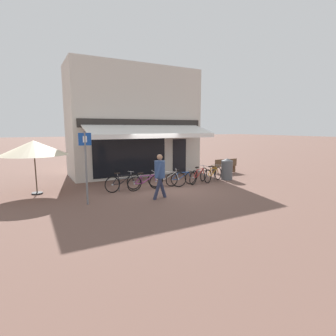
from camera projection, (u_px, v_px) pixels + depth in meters
ground_plane at (168, 188)px, 12.08m from camera, size 160.00×160.00×0.00m
shop_front at (134, 122)px, 15.66m from camera, size 7.52×4.85×6.21m
bike_rack_rail at (171, 175)px, 12.69m from camera, size 5.36×0.04×0.57m
bicycle_black at (123, 183)px, 11.51m from camera, size 1.74×0.53×0.85m
bicycle_purple at (145, 182)px, 11.66m from camera, size 1.77×0.52×0.85m
bicycle_silver at (167, 179)px, 12.27m from camera, size 1.63×0.88×0.87m
bicycle_blue at (181, 178)px, 12.64m from camera, size 1.69×0.52×0.79m
bicycle_red at (199, 176)px, 13.15m from camera, size 1.67×0.93×0.88m
bicycle_orange at (213, 174)px, 13.59m from camera, size 1.67×0.80×0.84m
pedestrian_adult at (160, 172)px, 10.18m from camera, size 0.67×0.60×1.77m
litter_bin at (227, 169)px, 14.06m from camera, size 0.62×0.62×1.14m
parking_sign at (86, 161)px, 9.29m from camera, size 0.44×0.07×2.65m
cafe_parasol at (34, 148)px, 10.75m from camera, size 2.65×2.65×2.25m
park_bench at (225, 165)px, 16.18m from camera, size 1.62×0.53×0.87m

